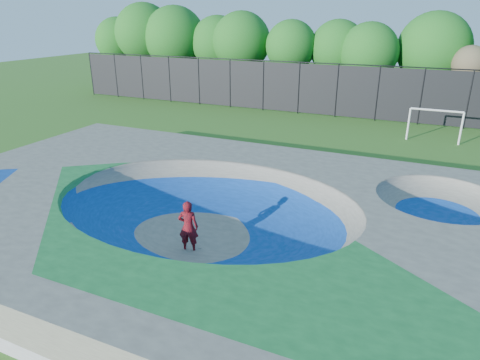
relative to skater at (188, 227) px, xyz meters
name	(u,v)px	position (x,y,z in m)	size (l,w,h in m)	color
ground	(206,236)	(0.00, 1.16, -0.92)	(120.00, 120.00, 0.00)	#2E5F1A
skate_deck	(205,217)	(0.00, 1.16, -0.17)	(22.00, 14.00, 1.50)	gray
skater	(188,227)	(0.00, 0.00, 0.00)	(0.67, 0.44, 1.83)	#AD0D18
skateboard	(189,250)	(0.00, 0.00, -0.89)	(0.78, 0.22, 0.05)	black
soccer_goal	(435,120)	(7.09, 17.64, 0.51)	(3.12, 0.12, 2.06)	silver
fence	(337,90)	(0.00, 22.16, 1.18)	(48.09, 0.09, 4.04)	black
treeline	(323,44)	(-2.55, 27.15, 4.13)	(53.26, 7.45, 8.61)	#402C20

